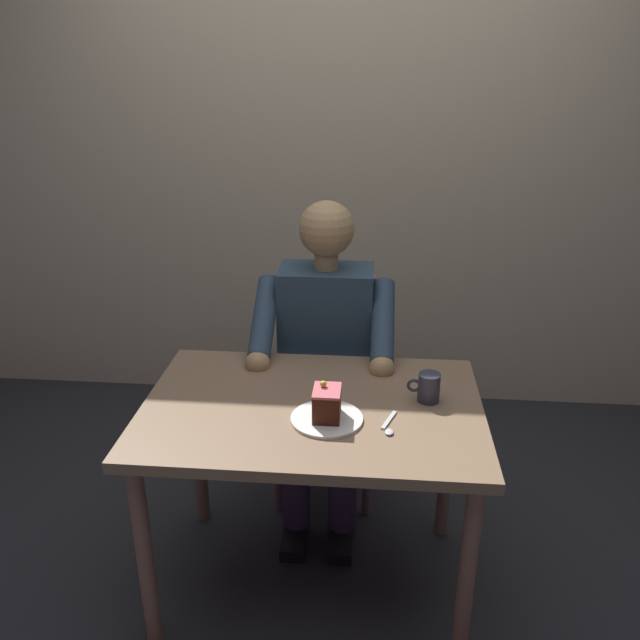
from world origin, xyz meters
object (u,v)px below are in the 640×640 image
dining_table (312,429)px  seated_person (324,358)px  coffee_cup (428,387)px  cake_slice (327,403)px  chair (328,375)px  dessert_spoon (389,426)px

dining_table → seated_person: bearing=-90.0°
coffee_cup → cake_slice: bearing=25.5°
seated_person → cake_slice: bearing=95.4°
dining_table → coffee_cup: 0.40m
seated_person → cake_slice: 0.58m
chair → coffee_cup: (-0.37, 0.59, 0.28)m
chair → dessert_spoon: bearing=107.6°
dining_table → chair: size_ratio=1.19×
dining_table → chair: chair is taller
dessert_spoon → cake_slice: bearing=-8.0°
dessert_spoon → seated_person: bearing=-67.8°
cake_slice → dessert_spoon: cake_slice is taller
chair → seated_person: (0.00, 0.17, 0.16)m
coffee_cup → dessert_spoon: size_ratio=0.75×
seated_person → cake_slice: size_ratio=10.92×
dining_table → chair: 0.66m
dessert_spoon → chair: bearing=-72.4°
chair → seated_person: size_ratio=0.72×
seated_person → coffee_cup: (-0.37, 0.42, 0.12)m
seated_person → dessert_spoon: (-0.24, 0.59, 0.07)m
seated_person → dessert_spoon: 0.64m
chair → cake_slice: size_ratio=7.83×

